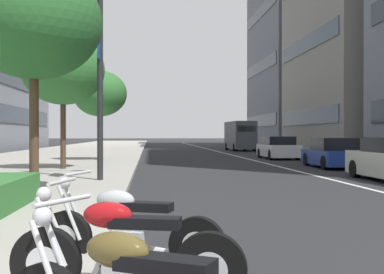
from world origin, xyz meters
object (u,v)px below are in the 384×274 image
(motorcycle_by_sign_pole, at_px, (124,256))
(car_following_behind, at_px, (333,154))
(delivery_van_ahead, at_px, (240,135))
(street_tree_far_plaza, at_px, (100,94))
(street_lamp_with_banners, at_px, (111,18))
(street_tree_by_lamp_post, at_px, (34,22))
(car_lead_in_lane, at_px, (278,148))
(street_tree_near_plaza_corner, at_px, (63,70))
(motorcycle_second_in_row, at_px, (127,232))

(motorcycle_by_sign_pole, distance_m, car_following_behind, 19.81)
(delivery_van_ahead, bearing_deg, street_tree_far_plaza, 148.44)
(motorcycle_by_sign_pole, height_order, street_lamp_with_banners, street_lamp_with_banners)
(motorcycle_by_sign_pole, relative_size, street_tree_by_lamp_post, 0.40)
(car_lead_in_lane, height_order, delivery_van_ahead, delivery_van_ahead)
(car_lead_in_lane, relative_size, street_tree_by_lamp_post, 0.86)
(motorcycle_by_sign_pole, relative_size, car_lead_in_lane, 0.47)
(car_lead_in_lane, distance_m, street_tree_by_lamp_post, 22.18)
(car_lead_in_lane, bearing_deg, car_following_behind, -177.56)
(street_tree_far_plaza, bearing_deg, street_tree_by_lamp_post, 179.92)
(car_following_behind, bearing_deg, street_lamp_with_banners, 127.72)
(motorcycle_by_sign_pole, height_order, street_tree_near_plaza_corner, street_tree_near_plaza_corner)
(car_lead_in_lane, bearing_deg, street_tree_by_lamp_post, 150.87)
(motorcycle_by_sign_pole, bearing_deg, car_following_behind, -102.61)
(street_tree_near_plaza_corner, bearing_deg, street_tree_far_plaza, -6.27)
(motorcycle_second_in_row, bearing_deg, street_lamp_with_banners, -64.91)
(car_lead_in_lane, relative_size, delivery_van_ahead, 0.77)
(motorcycle_second_in_row, relative_size, street_tree_near_plaza_corner, 0.39)
(motorcycle_second_in_row, xyz_separation_m, car_lead_in_lane, (25.41, -8.35, 0.26))
(delivery_van_ahead, relative_size, street_tree_near_plaza_corner, 1.10)
(street_tree_near_plaza_corner, bearing_deg, street_lamp_with_banners, -156.04)
(street_tree_near_plaza_corner, relative_size, street_tree_far_plaza, 1.11)
(motorcycle_by_sign_pole, relative_size, motorcycle_second_in_row, 1.02)
(motorcycle_second_in_row, relative_size, street_tree_by_lamp_post, 0.40)
(car_following_behind, bearing_deg, street_tree_by_lamp_post, 134.43)
(motorcycle_by_sign_pole, relative_size, street_tree_far_plaza, 0.45)
(motorcycle_by_sign_pole, relative_size, car_following_behind, 0.51)
(motorcycle_second_in_row, height_order, car_lead_in_lane, car_lead_in_lane)
(car_lead_in_lane, distance_m, street_tree_near_plaza_corner, 16.01)
(car_lead_in_lane, height_order, street_lamp_with_banners, street_lamp_with_banners)
(street_tree_by_lamp_post, distance_m, street_tree_near_plaza_corner, 8.57)
(motorcycle_second_in_row, height_order, car_following_behind, car_following_behind)
(street_tree_by_lamp_post, bearing_deg, street_tree_near_plaza_corner, 5.09)
(street_lamp_with_banners, height_order, street_tree_by_lamp_post, street_lamp_with_banners)
(street_tree_far_plaza, bearing_deg, motorcycle_by_sign_pole, -173.95)
(street_tree_near_plaza_corner, bearing_deg, car_following_behind, -81.53)
(car_following_behind, xyz_separation_m, car_lead_in_lane, (8.74, 0.30, 0.03))
(motorcycle_by_sign_pole, bearing_deg, delivery_van_ahead, -88.47)
(motorcycle_by_sign_pole, distance_m, street_lamp_with_banners, 11.85)
(car_lead_in_lane, xyz_separation_m, street_lamp_with_banners, (-15.72, 9.26, 4.42))
(delivery_van_ahead, height_order, street_lamp_with_banners, street_lamp_with_banners)
(delivery_van_ahead, distance_m, street_tree_far_plaza, 22.47)
(motorcycle_by_sign_pole, relative_size, street_tree_near_plaza_corner, 0.40)
(car_following_behind, height_order, street_tree_near_plaza_corner, street_tree_near_plaza_corner)
(car_lead_in_lane, bearing_deg, delivery_van_ahead, -1.24)
(street_tree_by_lamp_post, bearing_deg, street_tree_far_plaza, -0.08)
(street_lamp_with_banners, bearing_deg, street_tree_near_plaza_corner, 23.96)
(street_tree_by_lamp_post, bearing_deg, motorcycle_by_sign_pole, -161.80)
(car_following_behind, bearing_deg, street_tree_far_plaza, 65.90)
(car_lead_in_lane, distance_m, street_lamp_with_banners, 18.77)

